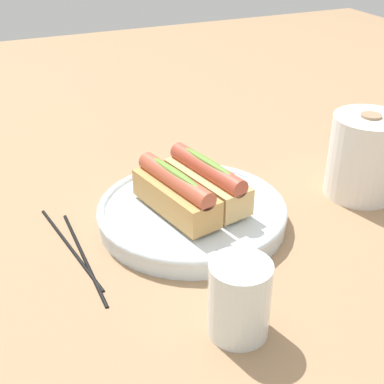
{
  "coord_description": "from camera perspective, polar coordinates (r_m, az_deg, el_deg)",
  "views": [
    {
      "loc": [
        0.62,
        -0.28,
        0.43
      ],
      "look_at": [
        0.01,
        -0.01,
        0.05
      ],
      "focal_mm": 50.64,
      "sensor_mm": 36.0,
      "label": 1
    }
  ],
  "objects": [
    {
      "name": "chopstick_near",
      "position": [
        0.74,
        -11.36,
        -6.55
      ],
      "size": [
        0.22,
        0.01,
        0.01
      ],
      "primitive_type": "cylinder",
      "rotation": [
        0.0,
        1.57,
        0.02
      ],
      "color": "black",
      "rests_on": "ground_plane"
    },
    {
      "name": "serving_bowl",
      "position": [
        0.78,
        0.0,
        -2.19
      ],
      "size": [
        0.27,
        0.27,
        0.03
      ],
      "color": "silver",
      "rests_on": "ground_plane"
    },
    {
      "name": "water_glass",
      "position": [
        0.59,
        4.98,
        -11.47
      ],
      "size": [
        0.07,
        0.07,
        0.09
      ],
      "color": "white",
      "rests_on": "ground_plane"
    },
    {
      "name": "hotdog_front",
      "position": [
        0.75,
        -1.74,
        -0.06
      ],
      "size": [
        0.16,
        0.08,
        0.06
      ],
      "color": "tan",
      "rests_on": "serving_bowl"
    },
    {
      "name": "hotdog_back",
      "position": [
        0.78,
        1.68,
        1.06
      ],
      "size": [
        0.16,
        0.08,
        0.06
      ],
      "color": "#DBB270",
      "rests_on": "serving_bowl"
    },
    {
      "name": "paper_towel_roll",
      "position": [
        0.88,
        17.68,
        3.6
      ],
      "size": [
        0.11,
        0.11,
        0.13
      ],
      "color": "white",
      "rests_on": "ground_plane"
    },
    {
      "name": "chopstick_far",
      "position": [
        0.76,
        -12.77,
        -5.5
      ],
      "size": [
        0.22,
        0.04,
        0.01
      ],
      "primitive_type": "cylinder",
      "rotation": [
        0.0,
        1.57,
        0.16
      ],
      "color": "black",
      "rests_on": "ground_plane"
    },
    {
      "name": "ground_plane",
      "position": [
        0.8,
        0.73,
        -2.71
      ],
      "size": [
        2.4,
        2.4,
        0.0
      ],
      "primitive_type": "plane",
      "color": "#9E7A56"
    }
  ]
}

